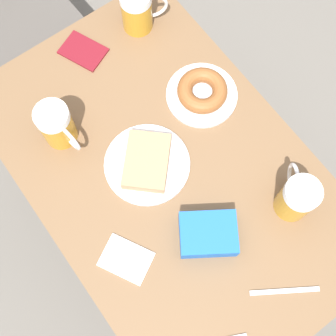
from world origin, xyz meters
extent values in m
plane|color=#666059|center=(0.00, 0.00, 0.00)|extent=(8.00, 8.00, 0.00)
cube|color=brown|center=(0.00, 0.00, 0.69)|extent=(0.69, 1.08, 0.03)
cylinder|color=black|center=(0.31, -0.50, 0.34)|extent=(0.04, 0.04, 0.67)
cylinder|color=black|center=(-0.31, 0.50, 0.34)|extent=(0.04, 0.04, 0.67)
cylinder|color=black|center=(0.31, 0.50, 0.34)|extent=(0.04, 0.04, 0.67)
cube|color=#514C47|center=(-0.05, 0.84, 0.43)|extent=(0.42, 0.42, 0.02)
cylinder|color=#514C47|center=(-0.22, 0.66, 0.21)|extent=(0.03, 0.03, 0.42)
cylinder|color=#514C47|center=(0.13, 0.67, 0.21)|extent=(0.03, 0.03, 0.42)
cylinder|color=#514C47|center=(0.12, 1.02, 0.21)|extent=(0.03, 0.03, 0.42)
cylinder|color=silver|center=(-0.04, 0.05, 0.71)|extent=(0.23, 0.23, 0.01)
cube|color=tan|center=(-0.04, 0.05, 0.73)|extent=(0.19, 0.19, 0.04)
cylinder|color=silver|center=(0.21, 0.12, 0.71)|extent=(0.20, 0.20, 0.01)
torus|color=brown|center=(0.21, 0.12, 0.73)|extent=(0.14, 0.14, 0.04)
cylinder|color=#C68C23|center=(0.20, -0.27, 0.76)|extent=(0.09, 0.09, 0.11)
cylinder|color=white|center=(0.20, -0.27, 0.82)|extent=(0.09, 0.09, 0.03)
torus|color=silver|center=(0.23, -0.22, 0.77)|extent=(0.05, 0.08, 0.09)
cylinder|color=#C68C23|center=(0.20, 0.42, 0.76)|extent=(0.09, 0.09, 0.11)
torus|color=silver|center=(0.24, 0.40, 0.77)|extent=(0.08, 0.04, 0.09)
cylinder|color=#C68C23|center=(-0.17, 0.25, 0.76)|extent=(0.09, 0.09, 0.11)
cylinder|color=white|center=(-0.17, 0.25, 0.82)|extent=(0.09, 0.09, 0.03)
torus|color=silver|center=(-0.17, 0.21, 0.77)|extent=(0.02, 0.09, 0.09)
cube|color=white|center=(-0.22, -0.13, 0.70)|extent=(0.14, 0.15, 0.00)
cube|color=silver|center=(0.05, -0.42, 0.70)|extent=(0.15, 0.10, 0.00)
cube|color=maroon|center=(0.02, 0.44, 0.70)|extent=(0.13, 0.15, 0.01)
cube|color=blue|center=(-0.02, -0.20, 0.73)|extent=(0.18, 0.17, 0.06)
camera|label=1|loc=(-0.23, -0.32, 1.89)|focal=50.00mm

